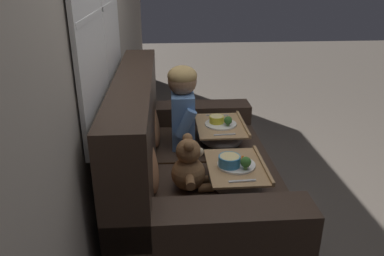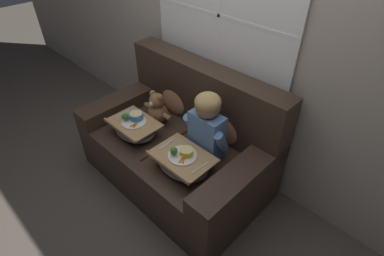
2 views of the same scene
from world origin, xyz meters
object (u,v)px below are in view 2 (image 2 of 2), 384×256
object	(u,v)px
throw_pillow_behind_teddy	(175,96)
teddy_bear	(157,110)
couch	(181,145)
child_figure	(207,122)
lap_tray_teddy	(135,127)
throw_pillow_behind_child	(225,123)
lap_tray_child	(183,162)

from	to	relation	value
throw_pillow_behind_teddy	teddy_bear	size ratio (longest dim) A/B	1.09
couch	child_figure	world-z (taller)	couch
couch	lap_tray_teddy	distance (m)	0.45
child_figure	throw_pillow_behind_child	bearing A→B (deg)	90.00
child_figure	lap_tray_child	distance (m)	0.36
couch	throw_pillow_behind_teddy	size ratio (longest dim) A/B	4.45
child_figure	teddy_bear	distance (m)	0.63
lap_tray_child	lap_tray_teddy	size ratio (longest dim) A/B	1.06
teddy_bear	lap_tray_child	bearing A→B (deg)	-23.67
couch	lap_tray_child	size ratio (longest dim) A/B	3.55
teddy_bear	lap_tray_child	world-z (taller)	teddy_bear
couch	throw_pillow_behind_child	distance (m)	0.48
child_figure	throw_pillow_behind_teddy	bearing A→B (deg)	159.50
couch	lap_tray_teddy	xyz separation A→B (m)	(-0.30, -0.27, 0.19)
throw_pillow_behind_child	teddy_bear	world-z (taller)	throw_pillow_behind_child
throw_pillow_behind_teddy	child_figure	size ratio (longest dim) A/B	0.66
throw_pillow_behind_teddy	lap_tray_teddy	distance (m)	0.50
teddy_bear	lap_tray_teddy	world-z (taller)	teddy_bear
throw_pillow_behind_child	child_figure	bearing A→B (deg)	-90.00
throw_pillow_behind_teddy	teddy_bear	bearing A→B (deg)	-89.99
couch	lap_tray_child	distance (m)	0.45
throw_pillow_behind_child	lap_tray_child	distance (m)	0.50
throw_pillow_behind_teddy	child_figure	bearing A→B (deg)	-20.50
throw_pillow_behind_teddy	lap_tray_teddy	bearing A→B (deg)	-90.17
throw_pillow_behind_teddy	lap_tray_child	bearing A→B (deg)	-39.28
throw_pillow_behind_child	child_figure	size ratio (longest dim) A/B	0.69
lap_tray_child	child_figure	bearing A→B (deg)	90.01
throw_pillow_behind_teddy	child_figure	distance (m)	0.66
couch	child_figure	distance (m)	0.52
lap_tray_child	teddy_bear	bearing A→B (deg)	156.33
couch	teddy_bear	world-z (taller)	couch
child_figure	lap_tray_child	world-z (taller)	child_figure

